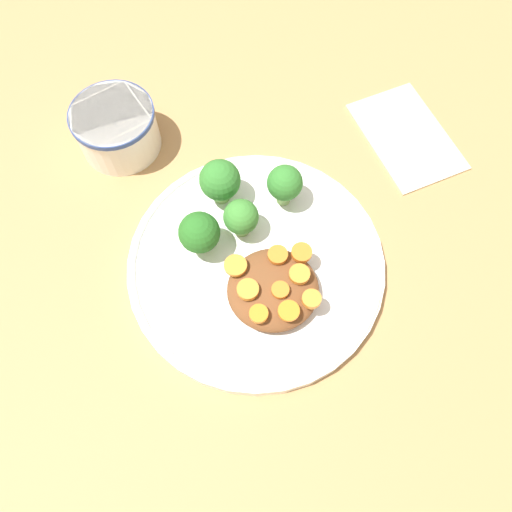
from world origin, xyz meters
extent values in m
plane|color=tan|center=(0.00, 0.00, 0.00)|extent=(4.00, 4.00, 0.00)
cylinder|color=white|center=(0.00, 0.00, 0.01)|extent=(0.28, 0.28, 0.02)
torus|color=white|center=(0.00, 0.00, 0.02)|extent=(0.28, 0.28, 0.01)
cylinder|color=white|center=(-0.20, -0.13, 0.03)|extent=(0.10, 0.10, 0.06)
cylinder|color=#2D478C|center=(-0.20, -0.13, 0.06)|extent=(0.10, 0.10, 0.01)
cylinder|color=white|center=(-0.20, -0.13, 0.05)|extent=(0.08, 0.08, 0.01)
ellipsoid|color=brown|center=(0.04, 0.01, 0.03)|extent=(0.09, 0.10, 0.03)
cylinder|color=#759E51|center=(-0.03, -0.05, 0.03)|extent=(0.01, 0.01, 0.02)
sphere|color=#286B23|center=(-0.03, -0.05, 0.05)|extent=(0.04, 0.04, 0.04)
cylinder|color=#7FA85B|center=(-0.07, 0.05, 0.03)|extent=(0.02, 0.02, 0.03)
sphere|color=#337A2D|center=(-0.07, 0.05, 0.05)|extent=(0.04, 0.04, 0.04)
cylinder|color=#759E51|center=(-0.04, -0.01, 0.03)|extent=(0.02, 0.02, 0.02)
sphere|color=#3D8433|center=(-0.04, -0.01, 0.05)|extent=(0.04, 0.04, 0.04)
cylinder|color=#759E51|center=(-0.09, -0.02, 0.03)|extent=(0.02, 0.02, 0.02)
sphere|color=#337A2D|center=(-0.09, -0.02, 0.05)|extent=(0.05, 0.05, 0.05)
cylinder|color=orange|center=(0.04, -0.02, 0.05)|extent=(0.02, 0.02, 0.01)
cylinder|color=orange|center=(0.07, 0.02, 0.05)|extent=(0.02, 0.02, 0.00)
cylinder|color=orange|center=(0.01, 0.02, 0.05)|extent=(0.02, 0.02, 0.01)
cylinder|color=orange|center=(0.06, 0.04, 0.05)|extent=(0.02, 0.02, 0.01)
cylinder|color=orange|center=(0.01, -0.02, 0.05)|extent=(0.02, 0.02, 0.00)
cylinder|color=orange|center=(0.05, 0.02, 0.05)|extent=(0.02, 0.02, 0.01)
cylinder|color=orange|center=(0.04, 0.04, 0.05)|extent=(0.02, 0.02, 0.01)
cylinder|color=orange|center=(0.01, 0.05, 0.05)|extent=(0.02, 0.02, 0.01)
cylinder|color=orange|center=(0.07, -0.01, 0.05)|extent=(0.02, 0.02, 0.01)
cube|color=beige|center=(-0.14, 0.22, 0.00)|extent=(0.16, 0.12, 0.01)
camera|label=1|loc=(0.21, -0.04, 0.51)|focal=35.00mm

